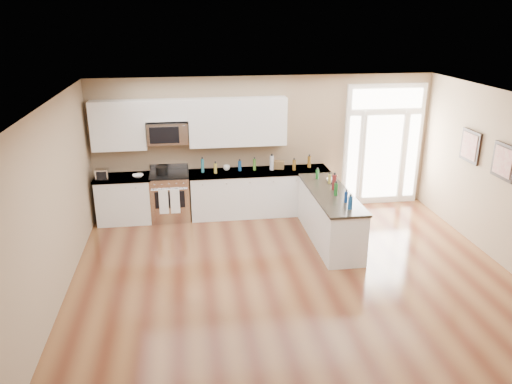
# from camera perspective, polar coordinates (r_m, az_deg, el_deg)

# --- Properties ---
(ground) EXTENTS (8.00, 8.00, 0.00)m
(ground) POSITION_cam_1_polar(r_m,az_deg,el_deg) (7.28, 6.07, -13.35)
(ground) COLOR #522717
(room_shell) EXTENTS (8.00, 8.00, 8.00)m
(room_shell) POSITION_cam_1_polar(r_m,az_deg,el_deg) (6.51, 6.61, -0.65)
(room_shell) COLOR #937B5D
(room_shell) RESTS_ON ground
(back_cabinet_left) EXTENTS (1.10, 0.66, 0.94)m
(back_cabinet_left) POSITION_cam_1_polar(r_m,az_deg,el_deg) (10.28, -14.75, -0.93)
(back_cabinet_left) COLOR silver
(back_cabinet_left) RESTS_ON ground
(back_cabinet_right) EXTENTS (2.85, 0.66, 0.94)m
(back_cabinet_right) POSITION_cam_1_polar(r_m,az_deg,el_deg) (10.31, 0.38, -0.20)
(back_cabinet_right) COLOR silver
(back_cabinet_right) RESTS_ON ground
(peninsula_cabinet) EXTENTS (0.69, 2.32, 0.94)m
(peninsula_cabinet) POSITION_cam_1_polar(r_m,az_deg,el_deg) (9.22, 8.40, -2.94)
(peninsula_cabinet) COLOR silver
(peninsula_cabinet) RESTS_ON ground
(upper_cabinet_left) EXTENTS (1.04, 0.33, 0.95)m
(upper_cabinet_left) POSITION_cam_1_polar(r_m,az_deg,el_deg) (10.01, -15.47, 7.34)
(upper_cabinet_left) COLOR silver
(upper_cabinet_left) RESTS_ON room_shell
(upper_cabinet_right) EXTENTS (1.94, 0.33, 0.95)m
(upper_cabinet_right) POSITION_cam_1_polar(r_m,az_deg,el_deg) (9.99, -2.10, 8.01)
(upper_cabinet_right) COLOR silver
(upper_cabinet_right) RESTS_ON room_shell
(upper_cabinet_short) EXTENTS (0.82, 0.33, 0.40)m
(upper_cabinet_short) POSITION_cam_1_polar(r_m,az_deg,el_deg) (9.89, -10.20, 9.22)
(upper_cabinet_short) COLOR silver
(upper_cabinet_short) RESTS_ON room_shell
(microwave) EXTENTS (0.78, 0.41, 0.42)m
(microwave) POSITION_cam_1_polar(r_m,az_deg,el_deg) (9.94, -10.06, 6.69)
(microwave) COLOR silver
(microwave) RESTS_ON room_shell
(entry_door) EXTENTS (1.70, 0.10, 2.60)m
(entry_door) POSITION_cam_1_polar(r_m,az_deg,el_deg) (11.01, 14.30, 5.20)
(entry_door) COLOR white
(entry_door) RESTS_ON ground
(wall_art_near) EXTENTS (0.05, 0.58, 0.58)m
(wall_art_near) POSITION_cam_1_polar(r_m,az_deg,el_deg) (9.81, 23.29, 4.83)
(wall_art_near) COLOR black
(wall_art_near) RESTS_ON room_shell
(wall_art_far) EXTENTS (0.05, 0.58, 0.58)m
(wall_art_far) POSITION_cam_1_polar(r_m,az_deg,el_deg) (9.01, 26.47, 3.12)
(wall_art_far) COLOR black
(wall_art_far) RESTS_ON room_shell
(kitchen_range) EXTENTS (0.77, 0.69, 1.08)m
(kitchen_range) POSITION_cam_1_polar(r_m,az_deg,el_deg) (10.20, -9.77, -0.47)
(kitchen_range) COLOR silver
(kitchen_range) RESTS_ON ground
(stockpot) EXTENTS (0.25, 0.25, 0.17)m
(stockpot) POSITION_cam_1_polar(r_m,az_deg,el_deg) (10.02, -10.73, 2.45)
(stockpot) COLOR black
(stockpot) RESTS_ON kitchen_range
(toaster_oven) EXTENTS (0.24, 0.19, 0.21)m
(toaster_oven) POSITION_cam_1_polar(r_m,az_deg,el_deg) (10.02, -17.18, 1.95)
(toaster_oven) COLOR silver
(toaster_oven) RESTS_ON back_cabinet_left
(cardboard_box) EXTENTS (0.23, 0.19, 0.16)m
(cardboard_box) POSITION_cam_1_polar(r_m,az_deg,el_deg) (10.27, 2.66, 3.13)
(cardboard_box) COLOR brown
(cardboard_box) RESTS_ON back_cabinet_right
(bowl_left) EXTENTS (0.23, 0.23, 0.05)m
(bowl_left) POSITION_cam_1_polar(r_m,az_deg,el_deg) (9.99, -13.34, 1.79)
(bowl_left) COLOR white
(bowl_left) RESTS_ON back_cabinet_left
(bowl_peninsula) EXTENTS (0.25, 0.25, 0.06)m
(bowl_peninsula) POSITION_cam_1_polar(r_m,az_deg,el_deg) (9.58, 8.63, 1.37)
(bowl_peninsula) COLOR white
(bowl_peninsula) RESTS_ON peninsula_cabinet
(cup_counter) EXTENTS (0.14, 0.14, 0.11)m
(cup_counter) POSITION_cam_1_polar(r_m,az_deg,el_deg) (10.17, -3.38, 2.78)
(cup_counter) COLOR white
(cup_counter) RESTS_ON back_cabinet_right
(counter_bottles) EXTENTS (2.39, 2.44, 0.30)m
(counter_bottles) POSITION_cam_1_polar(r_m,az_deg,el_deg) (9.58, 3.97, 2.10)
(counter_bottles) COLOR #19591E
(counter_bottles) RESTS_ON back_cabinet_right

